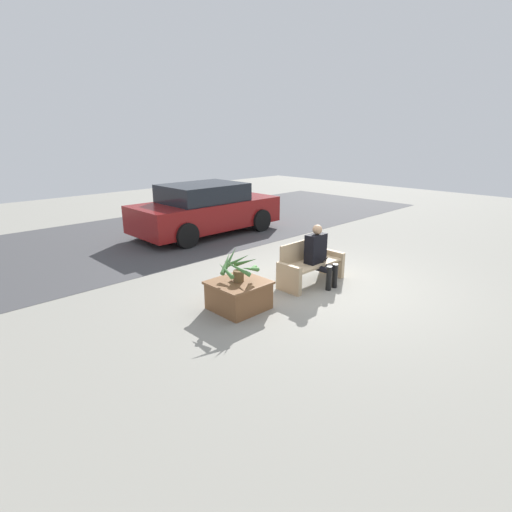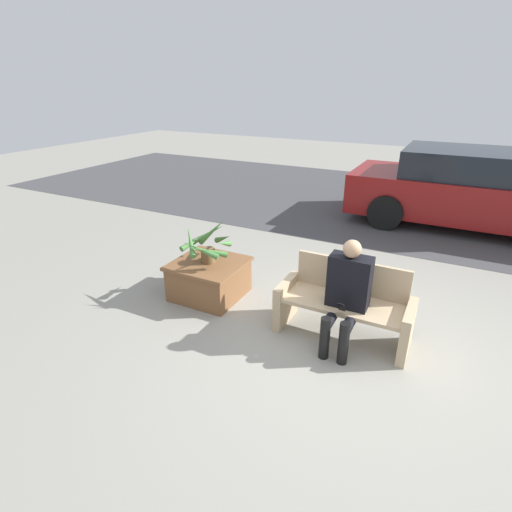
% 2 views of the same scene
% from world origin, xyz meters
% --- Properties ---
extents(ground_plane, '(30.00, 30.00, 0.00)m').
position_xyz_m(ground_plane, '(0.00, 0.00, 0.00)').
color(ground_plane, gray).
extents(road_surface, '(20.00, 6.00, 0.01)m').
position_xyz_m(road_surface, '(0.00, 5.83, 0.00)').
color(road_surface, '#424244').
rests_on(road_surface, ground_plane).
extents(bench, '(1.42, 0.55, 0.81)m').
position_xyz_m(bench, '(-0.08, 0.26, 0.37)').
color(bench, tan).
rests_on(bench, ground_plane).
extents(person_seated, '(0.43, 0.56, 1.16)m').
position_xyz_m(person_seated, '(-0.04, 0.09, 0.63)').
color(person_seated, black).
rests_on(person_seated, ground_plane).
extents(planter_box, '(0.87, 0.84, 0.48)m').
position_xyz_m(planter_box, '(-1.87, 0.32, 0.26)').
color(planter_box, brown).
rests_on(planter_box, ground_plane).
extents(potted_plant, '(0.68, 0.69, 0.55)m').
position_xyz_m(potted_plant, '(-1.87, 0.33, 0.72)').
color(potted_plant, brown).
rests_on(potted_plant, planter_box).
extents(parked_car, '(4.26, 1.98, 1.44)m').
position_xyz_m(parked_car, '(0.95, 4.87, 0.71)').
color(parked_car, maroon).
rests_on(parked_car, ground_plane).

